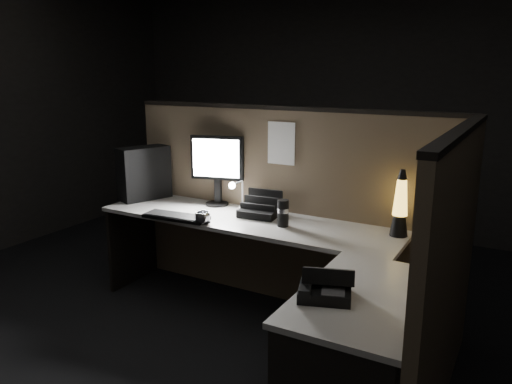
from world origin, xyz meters
The scene contains 17 objects.
floor centered at (0.00, 0.00, 0.00)m, with size 6.00×6.00×0.00m, color black.
room_shell centered at (0.00, 0.00, 1.62)m, with size 6.00×6.00×6.00m.
partition_back centered at (0.00, 0.93, 0.75)m, with size 2.66×0.06×1.50m, color brown.
partition_right centered at (1.33, 0.10, 0.75)m, with size 0.06×1.66×1.50m, color brown.
desk centered at (0.18, 0.25, 0.58)m, with size 2.60×1.60×0.73m.
pc_tower centered at (-1.19, 0.69, 0.95)m, with size 0.19×0.42×0.44m, color black.
monitor centered at (-0.55, 0.83, 1.07)m, with size 0.43×0.19×0.56m.
keyboard centered at (-0.60, 0.35, 0.74)m, with size 0.49×0.16×0.02m, color black.
mouse centered at (-0.33, 0.34, 0.75)m, with size 0.09×0.06×0.03m, color black.
clip_lamp centered at (-0.27, 0.68, 0.88)m, with size 0.05×0.20×0.26m.
organizer centered at (-0.09, 0.72, 0.78)m, with size 0.30×0.27×0.21m.
lava_lamp centered at (0.92, 0.76, 0.91)m, with size 0.12×0.12×0.44m.
travel_mug centered at (0.17, 0.57, 0.82)m, with size 0.08×0.08×0.19m, color black.
steel_mug centered at (-0.35, 0.34, 0.77)m, with size 0.11×0.11×0.09m, color silver.
figurine centered at (0.92, 0.79, 0.78)m, with size 0.06×0.06×0.06m, color orange.
pinned_paper centered at (-0.01, 0.90, 1.26)m, with size 0.22×0.00×0.32m, color white.
desk_phone centered at (0.84, -0.32, 0.79)m, with size 0.30×0.30×0.15m.
Camera 1 is at (1.63, -2.41, 1.79)m, focal length 35.00 mm.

